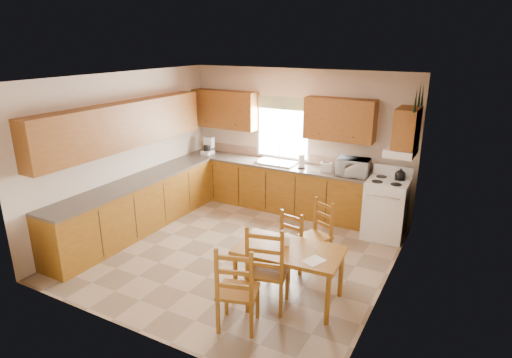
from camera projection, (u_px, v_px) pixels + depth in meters
The scene contains 35 objects.
floor at pixel (239, 252), 6.78m from camera, with size 4.50×4.50×0.00m, color #89765D.
ceiling at pixel (236, 77), 5.94m from camera, with size 4.50×4.50×0.00m, color brown.
wall_left at pixel (126, 152), 7.38m from camera, with size 4.50×4.50×0.00m, color beige.
wall_right at pixel (392, 195), 5.34m from camera, with size 4.50×4.50×0.00m, color beige.
wall_back at pixel (298, 140), 8.24m from camera, with size 4.50×4.50×0.00m, color beige.
wall_front at pixel (127, 225), 4.48m from camera, with size 4.50×4.50×0.00m, color beige.
lower_cab_back at pixel (273, 186), 8.44m from camera, with size 3.75×0.60×0.88m, color brown.
lower_cab_left at pixel (137, 207), 7.41m from camera, with size 0.60×3.60×0.88m, color brown.
counter_back at pixel (273, 164), 8.30m from camera, with size 3.75×0.63×0.04m, color #50463D.
counter_left at pixel (135, 182), 7.26m from camera, with size 0.63×3.60×0.04m, color #50463D.
backsplash at pixel (279, 155), 8.51m from camera, with size 3.75×0.01×0.18m, color #916F5A.
upper_cab_back_left at pixel (225, 109), 8.65m from camera, with size 1.41×0.33×0.75m, color brown.
upper_cab_back_right at pixel (340, 120), 7.55m from camera, with size 1.25×0.33×0.75m, color brown.
upper_cab_left at pixel (124, 126), 7.03m from camera, with size 0.33×3.60×0.75m, color brown.
upper_cab_stove at pixel (407, 128), 6.62m from camera, with size 0.33×0.62×0.62m, color brown.
range_hood at pixel (401, 151), 6.76m from camera, with size 0.44×0.62×0.12m, color silver.
window_frame at pixel (283, 129), 8.29m from camera, with size 1.13×0.02×1.18m, color silver.
window_pane at pixel (283, 129), 8.28m from camera, with size 1.05×0.01×1.10m, color white.
window_valance at pixel (283, 103), 8.11m from camera, with size 1.19×0.01×0.24m, color #456639.
sink_basin at pixel (276, 163), 8.25m from camera, with size 0.75×0.45×0.04m, color silver.
pine_decal_a at pixel (416, 100), 6.14m from camera, with size 0.22×0.22×0.36m, color black.
pine_decal_b at pixel (420, 94), 6.40m from camera, with size 0.22×0.22×0.36m, color black.
pine_decal_c at pixel (423, 95), 6.68m from camera, with size 0.22×0.22×0.36m, color black.
stove at pixel (386, 209), 7.18m from camera, with size 0.66×0.68×0.98m, color silver.
coffeemaker at pixel (207, 145), 8.88m from camera, with size 0.22×0.26×0.37m, color silver.
paper_towel at pixel (302, 161), 7.93m from camera, with size 0.11×0.11×0.26m, color white.
toaster at pixel (326, 167), 7.74m from camera, with size 0.20×0.13×0.16m, color silver.
microwave at pixel (353, 167), 7.49m from camera, with size 0.51×0.37×0.31m, color silver.
dining_table at pixel (289, 274), 5.46m from camera, with size 1.32×0.76×0.71m, color brown.
chair_near_left at pixel (238, 286), 4.87m from camera, with size 0.45×0.43×1.07m, color brown.
chair_near_right at pixel (268, 265), 5.24m from camera, with size 0.48×0.45×1.14m, color brown.
chair_far_left at pixel (315, 233), 6.34m from camera, with size 0.40×0.38×0.95m, color brown.
chair_far_right at pixel (285, 247), 5.95m from camera, with size 0.38×0.37×0.92m, color brown.
table_paper at pixel (314, 261), 5.06m from camera, with size 0.19×0.25×0.00m, color white.
table_card at pixel (286, 241), 5.41m from camera, with size 0.09×0.02×0.12m, color white.
Camera 1 is at (3.15, -5.21, 3.21)m, focal length 30.00 mm.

